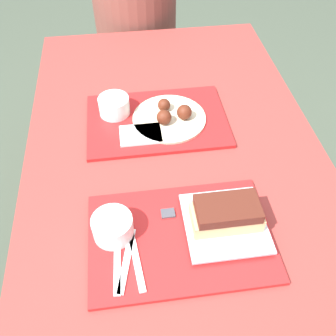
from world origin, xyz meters
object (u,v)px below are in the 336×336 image
object	(u,v)px
tray_far	(157,120)
person_seated_across	(136,19)
tray_near	(180,237)
wings_plate_far	(170,116)
bowl_coleslaw_near	(113,226)
bowl_coleslaw_far	(114,105)
brisket_sandwich_plate	(226,218)

from	to	relation	value
tray_far	person_seated_across	distance (m)	0.84
tray_near	wings_plate_far	bearing A→B (deg)	85.36
bowl_coleslaw_near	wings_plate_far	bearing A→B (deg)	64.23
tray_near	bowl_coleslaw_far	world-z (taller)	bowl_coleslaw_far
tray_far	brisket_sandwich_plate	distance (m)	0.45
person_seated_across	bowl_coleslaw_far	bearing A→B (deg)	-99.06
brisket_sandwich_plate	tray_near	bearing A→B (deg)	-172.55
tray_near	wings_plate_far	size ratio (longest dim) A/B	1.90
brisket_sandwich_plate	wings_plate_far	size ratio (longest dim) A/B	0.85
tray_near	wings_plate_far	xyz separation A→B (m)	(0.04, 0.44, 0.02)
tray_far	person_seated_across	world-z (taller)	person_seated_across
bowl_coleslaw_near	brisket_sandwich_plate	bearing A→B (deg)	-2.95
wings_plate_far	person_seated_across	world-z (taller)	person_seated_across
tray_near	bowl_coleslaw_near	world-z (taller)	bowl_coleslaw_near
tray_far	bowl_coleslaw_near	world-z (taller)	bowl_coleslaw_near
tray_far	bowl_coleslaw_near	xyz separation A→B (m)	(-0.16, -0.42, 0.04)
tray_near	bowl_coleslaw_far	xyz separation A→B (m)	(-0.14, 0.50, 0.04)
brisket_sandwich_plate	bowl_coleslaw_far	size ratio (longest dim) A/B	2.02
tray_near	brisket_sandwich_plate	size ratio (longest dim) A/B	2.24
bowl_coleslaw_far	wings_plate_far	distance (m)	0.19
brisket_sandwich_plate	bowl_coleslaw_far	xyz separation A→B (m)	(-0.26, 0.48, -0.00)
person_seated_across	wings_plate_far	bearing A→B (deg)	-86.40
brisket_sandwich_plate	wings_plate_far	xyz separation A→B (m)	(-0.08, 0.43, -0.02)
wings_plate_far	tray_near	bearing A→B (deg)	-94.64
bowl_coleslaw_near	wings_plate_far	world-z (taller)	bowl_coleslaw_near
bowl_coleslaw_far	person_seated_across	bearing A→B (deg)	80.94
tray_far	person_seated_across	bearing A→B (deg)	90.69
tray_far	wings_plate_far	distance (m)	0.05
bowl_coleslaw_near	bowl_coleslaw_far	bearing A→B (deg)	87.39
bowl_coleslaw_near	wings_plate_far	size ratio (longest dim) A/B	0.42
tray_far	wings_plate_far	world-z (taller)	wings_plate_far
tray_far	brisket_sandwich_plate	world-z (taller)	brisket_sandwich_plate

